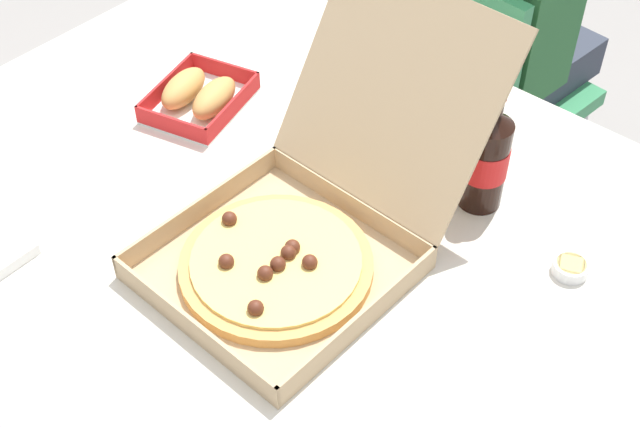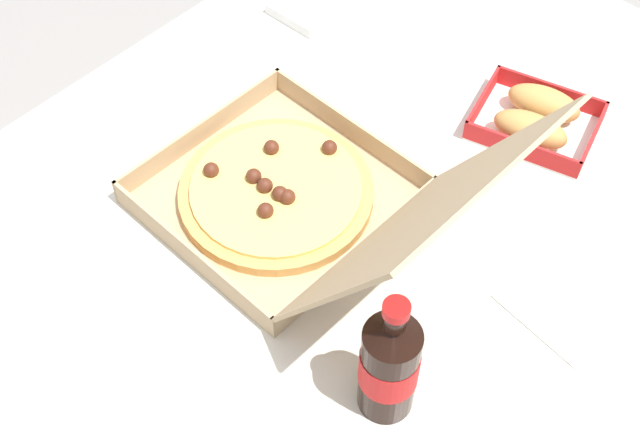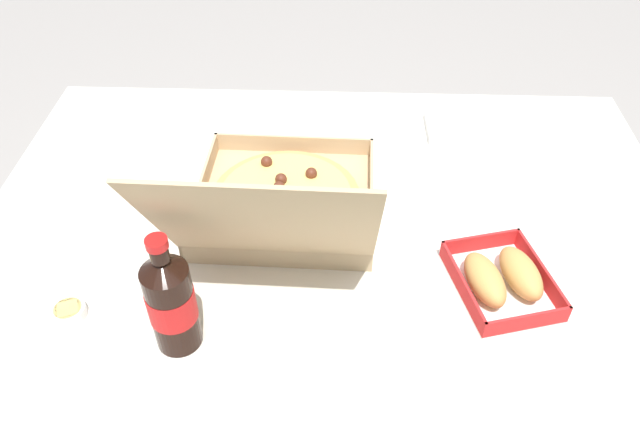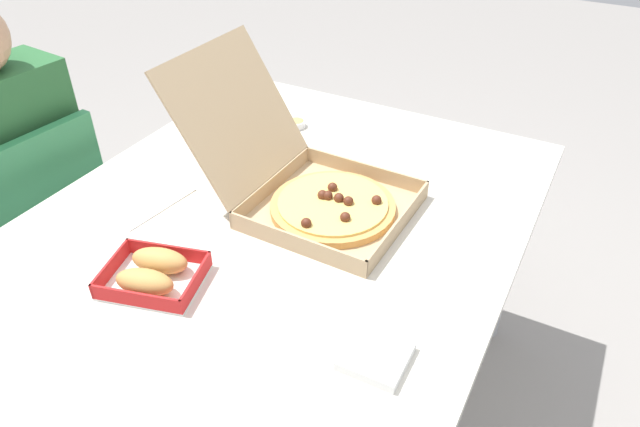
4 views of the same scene
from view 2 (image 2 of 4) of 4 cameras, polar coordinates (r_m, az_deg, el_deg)
The scene contains 7 objects.
ground_plane at distance 1.94m, azimuth 2.25°, elevation -12.72°, with size 10.00×10.00×0.00m, color gray.
dining_table at distance 1.37m, azimuth 3.10°, elevation -0.83°, with size 1.36×1.07×0.72m.
pizza_box_open at distance 1.26m, azimuth -1.43°, elevation 1.16°, with size 0.36×0.53×0.34m.
bread_side_box at distance 1.44m, azimuth 14.01°, elevation 6.08°, with size 0.19×0.22×0.06m.
cola_bottle at distance 1.06m, azimuth 4.57°, elevation -9.79°, with size 0.07×0.07×0.22m.
paper_menu at distance 1.28m, azimuth 16.77°, elevation -4.79°, with size 0.21×0.15×0.00m, color white.
napkin_pile at distance 1.63m, azimuth -0.80°, elevation 13.38°, with size 0.11×0.11×0.02m, color white.
Camera 2 is at (0.66, 0.50, 1.75)m, focal length 48.79 mm.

